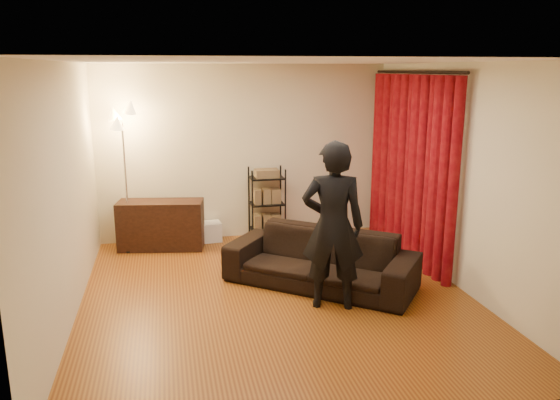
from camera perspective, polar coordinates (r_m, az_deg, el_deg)
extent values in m
plane|color=brown|center=(6.55, -0.32, -10.04)|extent=(5.00, 5.00, 0.00)
plane|color=white|center=(6.01, -0.35, 14.28)|extent=(5.00, 5.00, 0.00)
plane|color=beige|center=(8.56, -3.72, 4.98)|extent=(5.00, 0.00, 5.00)
plane|color=beige|center=(3.81, 7.31, -6.10)|extent=(5.00, 0.00, 5.00)
plane|color=beige|center=(6.11, -21.48, 0.56)|extent=(0.00, 5.00, 5.00)
plane|color=beige|center=(6.94, 18.19, 2.30)|extent=(0.00, 5.00, 5.00)
cylinder|color=black|center=(7.77, 14.01, 12.85)|extent=(0.04, 2.65, 0.04)
imported|color=black|center=(6.78, 4.24, -6.20)|extent=(2.38, 2.14, 0.68)
imported|color=black|center=(6.02, 5.54, -2.71)|extent=(0.79, 0.62, 1.89)
cube|color=black|center=(8.31, -12.32, -2.55)|extent=(1.30, 0.67, 0.72)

